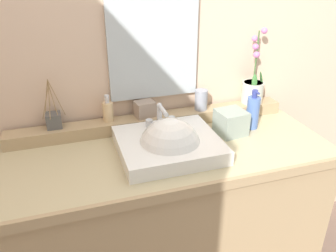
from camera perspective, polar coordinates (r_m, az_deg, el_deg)
wall_back at (r=1.77m, az=-4.34°, el=17.11°), size 3.42×0.20×2.75m
vanity_cabinet at (r=1.82m, az=-0.11°, el=-15.73°), size 1.49×0.61×0.88m
back_ledge at (r=1.75m, az=-2.50°, el=0.79°), size 1.40×0.10×0.06m
sink_basin at (r=1.53m, az=0.40°, el=-3.48°), size 0.44×0.39×0.29m
potted_plant at (r=1.93m, az=13.76°, el=6.14°), size 0.11×0.11×0.40m
soap_dispenser at (r=1.69m, az=-9.84°, el=2.47°), size 0.05×0.05×0.13m
tumbler_cup at (r=1.80m, az=5.45°, el=4.30°), size 0.07×0.07×0.10m
reed_diffuser at (r=1.69m, az=-18.24°, el=0.99°), size 0.10×0.11×0.24m
trinket_box at (r=1.72m, az=-3.84°, el=2.81°), size 0.11×0.09×0.08m
lotion_bottle at (r=1.77m, az=13.74°, el=2.28°), size 0.06×0.07×0.20m
tissue_box at (r=1.70m, az=10.28°, el=0.60°), size 0.14×0.14×0.12m
mirror at (r=1.68m, az=-2.45°, el=15.16°), size 0.44×0.02×0.64m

